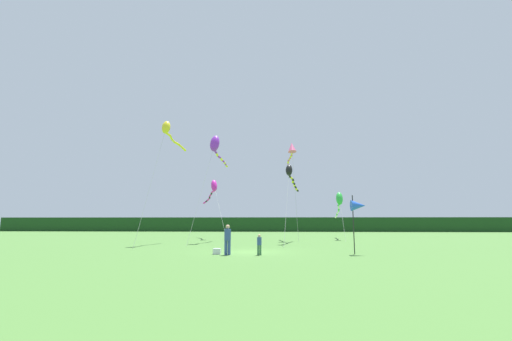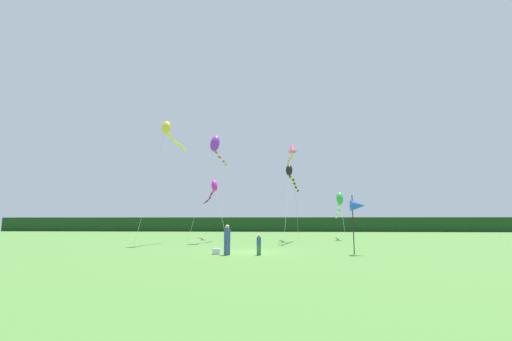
{
  "view_description": "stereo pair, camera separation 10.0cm",
  "coord_description": "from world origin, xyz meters",
  "px_view_note": "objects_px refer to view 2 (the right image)",
  "views": [
    {
      "loc": [
        1.68,
        -22.91,
        2.05
      ],
      "look_at": [
        0.0,
        6.0,
        6.37
      ],
      "focal_mm": 23.75,
      "sensor_mm": 36.0,
      "label": 1
    },
    {
      "loc": [
        1.78,
        -22.91,
        2.05
      ],
      "look_at": [
        0.0,
        6.0,
        6.37
      ],
      "focal_mm": 23.75,
      "sensor_mm": 36.0,
      "label": 2
    }
  ],
  "objects_px": {
    "kite_green": "(339,201)",
    "kite_purple": "(216,146)",
    "person_adult": "(227,238)",
    "person_child": "(259,243)",
    "kite_rainbow": "(292,149)",
    "kite_magenta": "(213,188)",
    "cooler_box": "(217,251)",
    "kite_black": "(290,174)",
    "banner_flag_pole": "(358,206)",
    "kite_yellow": "(168,131)"
  },
  "relations": [
    {
      "from": "kite_rainbow",
      "to": "kite_purple",
      "type": "bearing_deg",
      "value": -154.46
    },
    {
      "from": "kite_green",
      "to": "kite_purple",
      "type": "relative_size",
      "value": 0.82
    },
    {
      "from": "banner_flag_pole",
      "to": "kite_black",
      "type": "height_order",
      "value": "kite_black"
    },
    {
      "from": "kite_rainbow",
      "to": "kite_magenta",
      "type": "xyz_separation_m",
      "value": [
        -9.15,
        2.2,
        -4.13
      ]
    },
    {
      "from": "person_child",
      "to": "kite_yellow",
      "type": "height_order",
      "value": "kite_yellow"
    },
    {
      "from": "cooler_box",
      "to": "kite_yellow",
      "type": "xyz_separation_m",
      "value": [
        -6.3,
        8.82,
        10.19
      ]
    },
    {
      "from": "cooler_box",
      "to": "kite_yellow",
      "type": "relative_size",
      "value": 0.04
    },
    {
      "from": "banner_flag_pole",
      "to": "kite_yellow",
      "type": "bearing_deg",
      "value": 151.35
    },
    {
      "from": "person_adult",
      "to": "person_child",
      "type": "distance_m",
      "value": 1.97
    },
    {
      "from": "person_child",
      "to": "kite_purple",
      "type": "bearing_deg",
      "value": 112.27
    },
    {
      "from": "banner_flag_pole",
      "to": "kite_rainbow",
      "type": "relative_size",
      "value": 0.34
    },
    {
      "from": "person_child",
      "to": "kite_black",
      "type": "distance_m",
      "value": 13.08
    },
    {
      "from": "person_adult",
      "to": "banner_flag_pole",
      "type": "distance_m",
      "value": 8.45
    },
    {
      "from": "person_child",
      "to": "kite_rainbow",
      "type": "height_order",
      "value": "kite_rainbow"
    },
    {
      "from": "kite_green",
      "to": "kite_purple",
      "type": "height_order",
      "value": "kite_purple"
    },
    {
      "from": "banner_flag_pole",
      "to": "kite_magenta",
      "type": "bearing_deg",
      "value": 125.99
    },
    {
      "from": "kite_yellow",
      "to": "kite_magenta",
      "type": "bearing_deg",
      "value": 73.51
    },
    {
      "from": "person_adult",
      "to": "kite_rainbow",
      "type": "distance_m",
      "value": 18.95
    },
    {
      "from": "kite_rainbow",
      "to": "kite_magenta",
      "type": "height_order",
      "value": "kite_rainbow"
    },
    {
      "from": "person_child",
      "to": "kite_magenta",
      "type": "height_order",
      "value": "kite_magenta"
    },
    {
      "from": "cooler_box",
      "to": "person_child",
      "type": "bearing_deg",
      "value": -8.88
    },
    {
      "from": "person_child",
      "to": "kite_purple",
      "type": "xyz_separation_m",
      "value": [
        -5.02,
        12.25,
        8.9
      ]
    },
    {
      "from": "banner_flag_pole",
      "to": "person_adult",
      "type": "bearing_deg",
      "value": -173.38
    },
    {
      "from": "kite_green",
      "to": "kite_yellow",
      "type": "relative_size",
      "value": 0.78
    },
    {
      "from": "kite_yellow",
      "to": "kite_magenta",
      "type": "height_order",
      "value": "kite_yellow"
    },
    {
      "from": "kite_green",
      "to": "kite_black",
      "type": "distance_m",
      "value": 8.93
    },
    {
      "from": "person_adult",
      "to": "person_child",
      "type": "bearing_deg",
      "value": 0.23
    },
    {
      "from": "kite_purple",
      "to": "kite_yellow",
      "type": "bearing_deg",
      "value": -142.65
    },
    {
      "from": "kite_yellow",
      "to": "kite_black",
      "type": "relative_size",
      "value": 1.21
    },
    {
      "from": "person_child",
      "to": "kite_yellow",
      "type": "relative_size",
      "value": 0.11
    },
    {
      "from": "kite_green",
      "to": "kite_magenta",
      "type": "xyz_separation_m",
      "value": [
        -14.5,
        0.29,
        1.52
      ]
    },
    {
      "from": "kite_rainbow",
      "to": "kite_purple",
      "type": "distance_m",
      "value": 8.71
    },
    {
      "from": "kite_rainbow",
      "to": "kite_green",
      "type": "relative_size",
      "value": 1.22
    },
    {
      "from": "banner_flag_pole",
      "to": "kite_purple",
      "type": "bearing_deg",
      "value": 134.84
    },
    {
      "from": "banner_flag_pole",
      "to": "kite_rainbow",
      "type": "bearing_deg",
      "value": 102.68
    },
    {
      "from": "kite_black",
      "to": "cooler_box",
      "type": "bearing_deg",
      "value": -114.82
    },
    {
      "from": "kite_green",
      "to": "kite_black",
      "type": "height_order",
      "value": "kite_black"
    },
    {
      "from": "kite_green",
      "to": "kite_yellow",
      "type": "xyz_separation_m",
      "value": [
        -17.15,
        -8.68,
        6.06
      ]
    },
    {
      "from": "banner_flag_pole",
      "to": "kite_magenta",
      "type": "xyz_separation_m",
      "value": [
        -12.54,
        17.26,
        2.86
      ]
    },
    {
      "from": "person_adult",
      "to": "kite_black",
      "type": "distance_m",
      "value": 13.45
    },
    {
      "from": "kite_purple",
      "to": "cooler_box",
      "type": "bearing_deg",
      "value": -78.73
    },
    {
      "from": "person_child",
      "to": "cooler_box",
      "type": "xyz_separation_m",
      "value": [
        -2.66,
        0.42,
        -0.52
      ]
    },
    {
      "from": "cooler_box",
      "to": "kite_black",
      "type": "bearing_deg",
      "value": 65.18
    },
    {
      "from": "kite_yellow",
      "to": "kite_purple",
      "type": "height_order",
      "value": "kite_yellow"
    },
    {
      "from": "person_child",
      "to": "kite_rainbow",
      "type": "xyz_separation_m",
      "value": [
        2.84,
        16.0,
        9.27
      ]
    },
    {
      "from": "cooler_box",
      "to": "kite_purple",
      "type": "xyz_separation_m",
      "value": [
        -2.36,
        11.83,
        9.42
      ]
    },
    {
      "from": "person_child",
      "to": "kite_black",
      "type": "bearing_deg",
      "value": 77.95
    },
    {
      "from": "kite_rainbow",
      "to": "kite_magenta",
      "type": "relative_size",
      "value": 1.11
    },
    {
      "from": "kite_purple",
      "to": "person_adult",
      "type": "bearing_deg",
      "value": -75.91
    },
    {
      "from": "cooler_box",
      "to": "kite_black",
      "type": "relative_size",
      "value": 0.05
    }
  ]
}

